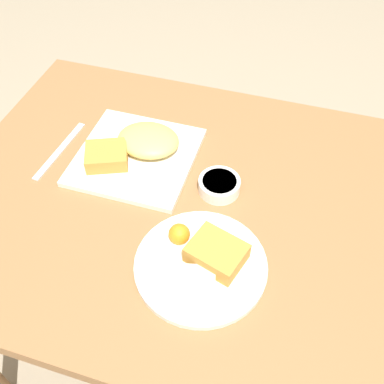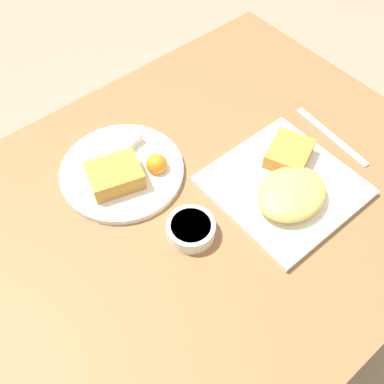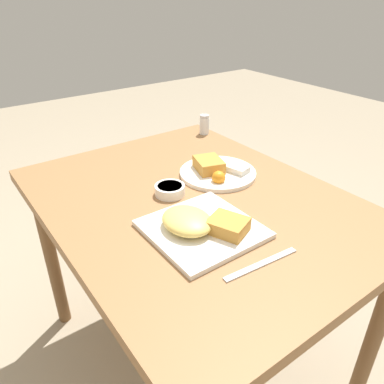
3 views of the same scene
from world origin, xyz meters
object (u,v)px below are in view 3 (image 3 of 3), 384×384
at_px(sauce_ramekin, 170,190).
at_px(butter_knife, 261,264).
at_px(plate_square_near, 200,225).
at_px(plate_oval_far, 217,171).
at_px(salt_shaker, 204,126).

xyz_separation_m(sauce_ramekin, butter_knife, (0.40, -0.01, -0.01)).
bearing_deg(plate_square_near, plate_oval_far, 133.14).
height_order(plate_square_near, butter_knife, plate_square_near).
distance_m(sauce_ramekin, butter_knife, 0.40).
relative_size(salt_shaker, butter_knife, 0.40).
distance_m(plate_oval_far, sauce_ramekin, 0.20).
xyz_separation_m(plate_square_near, salt_shaker, (-0.57, 0.46, 0.01)).
distance_m(plate_square_near, plate_oval_far, 0.34).
relative_size(plate_square_near, salt_shaker, 3.26).
xyz_separation_m(plate_oval_far, salt_shaker, (-0.34, 0.21, 0.02)).
bearing_deg(butter_knife, sauce_ramekin, 93.27).
distance_m(sauce_ramekin, salt_shaker, 0.55).
height_order(plate_square_near, salt_shaker, salt_shaker).
relative_size(plate_oval_far, sauce_ramekin, 2.78).
height_order(plate_oval_far, salt_shaker, salt_shaker).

